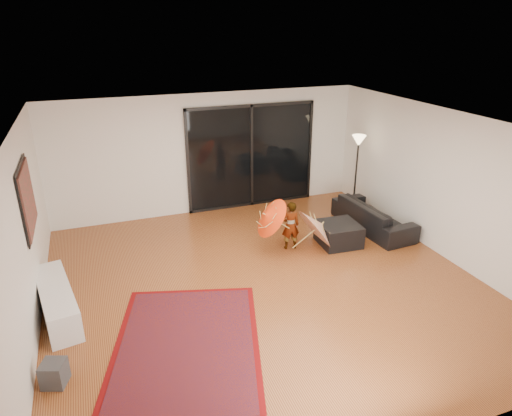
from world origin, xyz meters
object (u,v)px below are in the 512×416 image
ottoman (339,234)px  child (290,226)px  media_console (57,301)px  sofa (373,216)px

ottoman → child: (-0.98, 0.16, 0.27)m
media_console → sofa: 6.28m
sofa → ottoman: 1.11m
sofa → child: child is taller
ottoman → media_console: bearing=-173.2°
sofa → ottoman: sofa is taller
media_console → sofa: size_ratio=0.86×
media_console → sofa: sofa is taller
sofa → ottoman: (-1.04, -0.38, -0.08)m
sofa → media_console: bearing=95.2°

